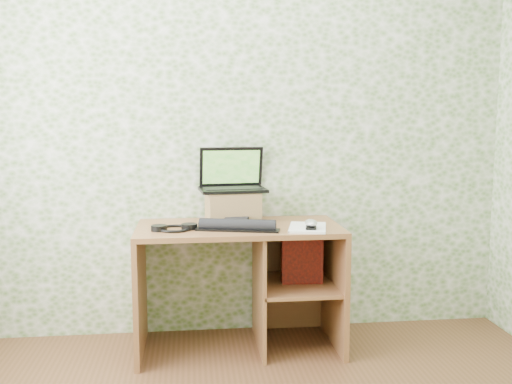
{
  "coord_description": "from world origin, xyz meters",
  "views": [
    {
      "loc": [
        -0.28,
        -1.86,
        1.39
      ],
      "look_at": [
        0.1,
        1.39,
        0.96
      ],
      "focal_mm": 40.0,
      "sensor_mm": 36.0,
      "label": 1
    }
  ],
  "objects": [
    {
      "name": "riser",
      "position": [
        -0.02,
        1.58,
        0.84
      ],
      "size": [
        0.34,
        0.29,
        0.19
      ],
      "primitive_type": "cube",
      "rotation": [
        0.0,
        0.0,
        0.1
      ],
      "color": "#9C7346",
      "rests_on": "desk"
    },
    {
      "name": "notepad",
      "position": [
        0.39,
        1.3,
        0.76
      ],
      "size": [
        0.27,
        0.33,
        0.01
      ],
      "primitive_type": "cube",
      "rotation": [
        0.0,
        0.0,
        -0.24
      ],
      "color": "white",
      "rests_on": "desk"
    },
    {
      "name": "wall_back",
      "position": [
        0.0,
        1.75,
        1.3
      ],
      "size": [
        3.5,
        0.0,
        3.5
      ],
      "primitive_type": "plane",
      "rotation": [
        1.57,
        0.0,
        0.0
      ],
      "color": "silver",
      "rests_on": "ground"
    },
    {
      "name": "keyboard",
      "position": [
        -0.02,
        1.36,
        0.77
      ],
      "size": [
        0.48,
        0.35,
        0.07
      ],
      "rotation": [
        0.0,
        0.0,
        -0.25
      ],
      "color": "black",
      "rests_on": "desk"
    },
    {
      "name": "desk",
      "position": [
        0.08,
        1.47,
        0.48
      ],
      "size": [
        1.2,
        0.6,
        0.75
      ],
      "color": "brown",
      "rests_on": "floor"
    },
    {
      "name": "mouse",
      "position": [
        0.39,
        1.25,
        0.78
      ],
      "size": [
        0.09,
        0.13,
        0.04
      ],
      "primitive_type": "ellipsoid",
      "rotation": [
        0.0,
        0.0,
        -0.22
      ],
      "color": "silver",
      "rests_on": "notepad"
    },
    {
      "name": "laptop",
      "position": [
        -0.02,
        1.63,
        1.0
      ],
      "size": [
        0.42,
        0.31,
        0.26
      ],
      "rotation": [
        0.0,
        0.0,
        0.1
      ],
      "color": "black",
      "rests_on": "riser"
    },
    {
      "name": "red_box",
      "position": [
        0.38,
        1.44,
        0.54
      ],
      "size": [
        0.25,
        0.09,
        0.3
      ],
      "primitive_type": "cube",
      "rotation": [
        0.0,
        0.0,
        -0.06
      ],
      "color": "maroon",
      "rests_on": "desk"
    },
    {
      "name": "pen",
      "position": [
        0.41,
        1.35,
        0.77
      ],
      "size": [
        0.03,
        0.14,
        0.01
      ],
      "primitive_type": "cylinder",
      "rotation": [
        1.57,
        0.0,
        0.18
      ],
      "color": "black",
      "rests_on": "notepad"
    },
    {
      "name": "headphones",
      "position": [
        -0.38,
        1.36,
        0.76
      ],
      "size": [
        0.26,
        0.21,
        0.03
      ],
      "rotation": [
        0.0,
        0.0,
        0.15
      ],
      "color": "black",
      "rests_on": "desk"
    }
  ]
}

